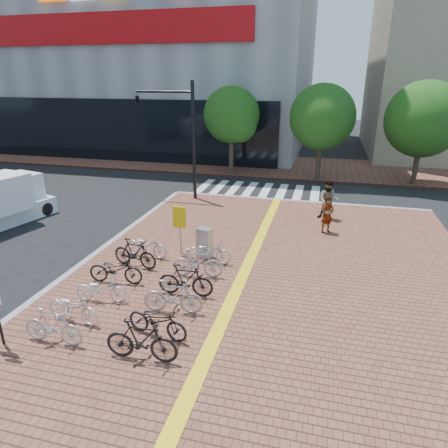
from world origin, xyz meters
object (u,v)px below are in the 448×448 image
(bike_3, at_px, (116,270))
(bike_7, at_px, (157,321))
(bike_2, at_px, (101,289))
(bike_11, at_px, (208,251))
(bike_6, at_px, (141,341))
(pedestrian_a, at_px, (327,215))
(traffic_light_pole, at_px, (168,119))
(bike_4, at_px, (135,253))
(bike_1, at_px, (73,307))
(bike_0, at_px, (53,326))
(bike_9, at_px, (186,280))
(bike_8, at_px, (173,297))
(pedestrian_b, at_px, (328,200))
(yellow_sign, at_px, (180,221))
(utility_box, at_px, (205,243))
(bike_10, at_px, (198,263))
(box_truck, at_px, (5,199))
(bike_5, at_px, (146,245))

(bike_3, bearing_deg, bike_7, -139.24)
(bike_2, relative_size, bike_11, 0.93)
(bike_6, bearing_deg, pedestrian_a, -26.06)
(bike_6, height_order, traffic_light_pole, traffic_light_pole)
(bike_4, relative_size, bike_7, 1.00)
(bike_1, xyz_separation_m, bike_7, (2.57, -0.04, 0.01))
(bike_1, distance_m, pedestrian_a, 11.12)
(bike_0, height_order, bike_9, bike_9)
(bike_8, relative_size, bike_11, 1.02)
(bike_3, xyz_separation_m, pedestrian_a, (6.73, 6.48, 0.34))
(bike_1, distance_m, bike_4, 3.59)
(bike_8, relative_size, pedestrian_a, 1.08)
(bike_0, xyz_separation_m, pedestrian_b, (6.70, 11.68, 0.44))
(bike_0, xyz_separation_m, bike_4, (0.04, 4.58, 0.03))
(yellow_sign, bearing_deg, bike_6, -78.36)
(bike_7, bearing_deg, bike_11, 8.87)
(bike_2, height_order, utility_box, utility_box)
(bike_6, relative_size, bike_10, 1.06)
(bike_7, height_order, utility_box, utility_box)
(bike_10, xyz_separation_m, pedestrian_a, (4.22, 5.39, 0.30))
(bike_4, height_order, bike_7, bike_4)
(bike_10, xyz_separation_m, pedestrian_b, (4.23, 7.27, 0.42))
(box_truck, bearing_deg, traffic_light_pole, 42.16)
(bike_0, distance_m, yellow_sign, 6.24)
(bike_4, height_order, bike_9, bike_4)
(bike_5, bearing_deg, bike_2, -173.54)
(bike_0, relative_size, bike_7, 0.94)
(bike_3, height_order, box_truck, box_truck)
(bike_11, bearing_deg, bike_6, 178.45)
(bike_9, relative_size, utility_box, 1.51)
(utility_box, xyz_separation_m, traffic_light_pole, (-4.31, 7.42, 3.77))
(bike_6, distance_m, bike_8, 2.14)
(yellow_sign, bearing_deg, bike_2, -106.14)
(bike_8, relative_size, bike_9, 0.99)
(traffic_light_pole, bearing_deg, bike_0, -81.25)
(bike_10, xyz_separation_m, yellow_sign, (-1.23, 1.64, 0.82))
(bike_8, bearing_deg, bike_7, 172.54)
(bike_0, height_order, utility_box, utility_box)
(bike_11, xyz_separation_m, pedestrian_a, (4.18, 4.25, 0.37))
(pedestrian_a, distance_m, yellow_sign, 6.64)
(bike_2, height_order, bike_8, bike_8)
(bike_2, height_order, traffic_light_pole, traffic_light_pole)
(bike_1, relative_size, bike_7, 0.97)
(bike_7, xyz_separation_m, traffic_light_pole, (-4.54, 12.46, 3.90))
(bike_10, distance_m, yellow_sign, 2.21)
(bike_6, xyz_separation_m, utility_box, (-0.25, 6.02, 0.04))
(bike_3, bearing_deg, bike_2, -178.77)
(bike_11, distance_m, traffic_light_pole, 9.89)
(pedestrian_b, distance_m, yellow_sign, 7.85)
(bike_7, height_order, pedestrian_a, pedestrian_a)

